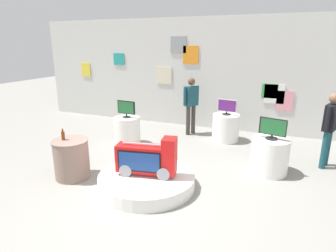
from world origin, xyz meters
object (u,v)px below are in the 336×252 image
(tv_on_center_rear, at_px, (126,108))
(bottle_on_side_table, at_px, (63,135))
(novelty_firetruck_tv, at_px, (147,160))
(side_table_round, at_px, (72,158))
(tv_on_right_rear, at_px, (273,128))
(main_display_pedestal, at_px, (147,181))
(display_pedestal_left_rear, at_px, (226,128))
(shopper_browsing_rear, at_px, (191,102))
(display_pedestal_right_rear, at_px, (270,156))
(tv_on_left_rear, at_px, (227,107))
(display_pedestal_center_rear, at_px, (127,131))
(shopper_browsing_near_truck, at_px, (330,125))

(tv_on_center_rear, relative_size, bottle_on_side_table, 2.29)
(novelty_firetruck_tv, xyz_separation_m, side_table_round, (-1.53, -0.18, -0.15))
(tv_on_center_rear, xyz_separation_m, tv_on_right_rear, (3.48, -0.41, -0.01))
(novelty_firetruck_tv, distance_m, bottle_on_side_table, 1.70)
(main_display_pedestal, distance_m, side_table_round, 1.54)
(tv_on_right_rear, xyz_separation_m, side_table_round, (-3.53, -1.63, -0.55))
(main_display_pedestal, height_order, display_pedestal_left_rear, display_pedestal_left_rear)
(main_display_pedestal, distance_m, bottle_on_side_table, 1.80)
(main_display_pedestal, bearing_deg, shopper_browsing_rear, 93.47)
(display_pedestal_right_rear, distance_m, shopper_browsing_rear, 2.94)
(side_table_round, relative_size, bottle_on_side_table, 3.48)
(novelty_firetruck_tv, bearing_deg, bottle_on_side_table, -172.89)
(bottle_on_side_table, bearing_deg, tv_on_left_rear, 53.16)
(main_display_pedestal, height_order, tv_on_center_rear, tv_on_center_rear)
(tv_on_left_rear, xyz_separation_m, display_pedestal_right_rear, (1.19, -1.64, -0.57))
(display_pedestal_right_rear, height_order, tv_on_right_rear, tv_on_right_rear)
(display_pedestal_center_rear, relative_size, tv_on_center_rear, 1.43)
(tv_on_center_rear, distance_m, bottle_on_side_table, 2.07)
(main_display_pedestal, bearing_deg, tv_on_right_rear, 35.48)
(display_pedestal_center_rear, xyz_separation_m, display_pedestal_right_rear, (3.48, -0.41, 0.00))
(novelty_firetruck_tv, xyz_separation_m, bottle_on_side_table, (-1.65, -0.21, 0.31))
(tv_on_center_rear, height_order, tv_on_right_rear, tv_on_center_rear)
(novelty_firetruck_tv, xyz_separation_m, tv_on_center_rear, (-1.48, 1.86, 0.41))
(tv_on_left_rear, height_order, side_table_round, tv_on_left_rear)
(novelty_firetruck_tv, distance_m, display_pedestal_left_rear, 3.21)
(tv_on_right_rear, bearing_deg, display_pedestal_center_rear, 173.17)
(tv_on_center_rear, bearing_deg, shopper_browsing_near_truck, 3.95)
(main_display_pedestal, relative_size, novelty_firetruck_tv, 1.58)
(tv_on_right_rear, bearing_deg, display_pedestal_left_rear, 125.72)
(display_pedestal_left_rear, distance_m, tv_on_center_rear, 2.67)
(novelty_firetruck_tv, xyz_separation_m, display_pedestal_right_rear, (2.00, 1.45, -0.18))
(side_table_round, height_order, shopper_browsing_rear, shopper_browsing_rear)
(shopper_browsing_near_truck, bearing_deg, display_pedestal_center_rear, -176.10)
(shopper_browsing_near_truck, bearing_deg, shopper_browsing_rear, 161.30)
(display_pedestal_right_rear, distance_m, shopper_browsing_near_truck, 1.41)
(tv_on_left_rear, height_order, tv_on_center_rear, tv_on_center_rear)
(tv_on_right_rear, height_order, side_table_round, tv_on_right_rear)
(novelty_firetruck_tv, height_order, shopper_browsing_near_truck, shopper_browsing_near_truck)
(main_display_pedestal, bearing_deg, novelty_firetruck_tv, -8.12)
(side_table_round, bearing_deg, main_display_pedestal, 6.93)
(display_pedestal_right_rear, distance_m, tv_on_right_rear, 0.58)
(tv_on_right_rear, bearing_deg, side_table_round, -155.29)
(main_display_pedestal, relative_size, display_pedestal_center_rear, 2.44)
(side_table_round, bearing_deg, tv_on_left_rear, 54.34)
(side_table_round, bearing_deg, novelty_firetruck_tv, 6.73)
(main_display_pedestal, distance_m, tv_on_left_rear, 3.30)
(bottle_on_side_table, bearing_deg, tv_on_right_rear, 24.31)
(display_pedestal_left_rear, xyz_separation_m, display_pedestal_right_rear, (1.19, -1.65, 0.00))
(bottle_on_side_table, distance_m, shopper_browsing_near_truck, 5.29)
(bottle_on_side_table, relative_size, shopper_browsing_rear, 0.14)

